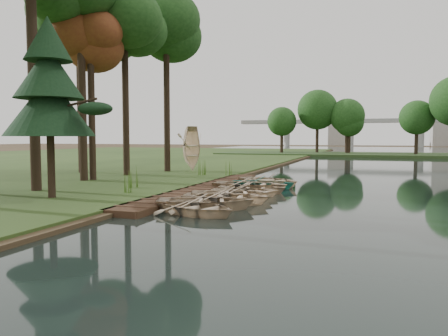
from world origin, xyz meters
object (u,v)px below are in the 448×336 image
(boardwalk, at_px, (202,190))
(pine_tree, at_px, (49,88))
(rowboat_2, at_px, (226,195))
(rowboat_0, at_px, (197,206))
(rowboat_1, at_px, (206,200))
(stored_rowboat, at_px, (192,166))

(boardwalk, distance_m, pine_tree, 8.94)
(rowboat_2, relative_size, pine_tree, 0.48)
(rowboat_0, bearing_deg, pine_tree, 104.59)
(rowboat_0, xyz_separation_m, rowboat_1, (-0.10, 1.16, 0.06))
(boardwalk, distance_m, rowboat_2, 4.54)
(rowboat_2, bearing_deg, rowboat_1, 161.75)
(boardwalk, bearing_deg, rowboat_0, -69.59)
(pine_tree, bearing_deg, boardwalk, 51.72)
(rowboat_2, xyz_separation_m, stored_rowboat, (-7.54, 13.86, 0.23))
(boardwalk, height_order, stored_rowboat, stored_rowboat)
(rowboat_1, height_order, pine_tree, pine_tree)
(rowboat_1, xyz_separation_m, stored_rowboat, (-7.25, 15.46, 0.21))
(boardwalk, distance_m, stored_rowboat, 11.29)
(boardwalk, height_order, pine_tree, pine_tree)
(boardwalk, relative_size, stored_rowboat, 4.60)
(rowboat_1, distance_m, rowboat_2, 1.63)
(rowboat_0, bearing_deg, stored_rowboat, 43.19)
(rowboat_0, distance_m, rowboat_1, 1.17)
(pine_tree, bearing_deg, rowboat_1, 4.71)
(rowboat_1, bearing_deg, rowboat_0, 165.04)
(stored_rowboat, bearing_deg, rowboat_1, -130.40)
(rowboat_1, relative_size, stored_rowboat, 1.11)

